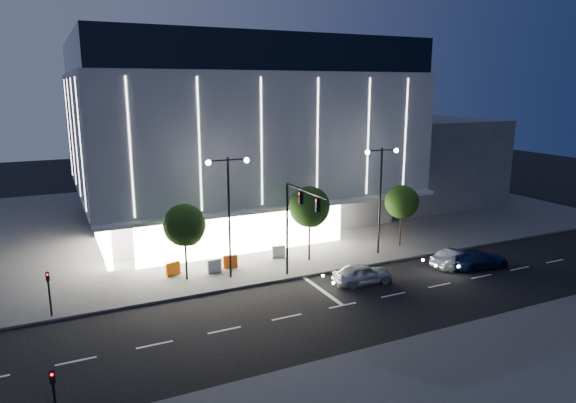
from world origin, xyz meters
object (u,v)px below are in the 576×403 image
(barrier_b, at_px, (214,266))
(car_third, at_px, (478,259))
(tree_right, at_px, (402,204))
(car_lead, at_px, (363,274))
(street_lamp_west, at_px, (229,200))
(barrier_c, at_px, (230,261))
(ped_signal_near, at_px, (54,395))
(barrier_d, at_px, (278,252))
(traffic_mast, at_px, (296,215))
(tree_mid, at_px, (310,209))
(car_second, at_px, (457,258))
(barrier_a, at_px, (173,269))
(tree_left, at_px, (185,227))
(ped_signal_far, at_px, (49,289))
(street_lamp_east, at_px, (381,185))

(barrier_b, bearing_deg, car_third, -29.52)
(tree_right, bearing_deg, car_lead, -142.96)
(street_lamp_west, bearing_deg, barrier_b, 116.66)
(barrier_c, bearing_deg, ped_signal_near, -116.92)
(barrier_d, bearing_deg, car_third, -25.83)
(ped_signal_near, relative_size, barrier_c, 2.73)
(tree_right, bearing_deg, traffic_mast, -162.98)
(tree_mid, xyz_separation_m, car_second, (9.74, -6.15, -3.62))
(tree_mid, height_order, barrier_b, tree_mid)
(tree_mid, height_order, barrier_a, tree_mid)
(tree_left, bearing_deg, ped_signal_near, -121.86)
(barrier_a, xyz_separation_m, barrier_c, (4.36, -0.29, 0.00))
(street_lamp_west, height_order, tree_left, street_lamp_west)
(barrier_c, bearing_deg, traffic_mast, -41.57)
(tree_left, height_order, barrier_a, tree_left)
(street_lamp_west, xyz_separation_m, ped_signal_near, (-12.00, -13.50, -4.07))
(ped_signal_far, distance_m, tree_mid, 19.35)
(tree_right, bearing_deg, tree_mid, 180.00)
(car_second, bearing_deg, ped_signal_far, 77.92)
(traffic_mast, height_order, car_third, traffic_mast)
(street_lamp_west, distance_m, barrier_d, 7.70)
(tree_left, bearing_deg, barrier_d, 10.71)
(traffic_mast, relative_size, street_lamp_west, 0.79)
(barrier_c, bearing_deg, street_lamp_west, -96.27)
(ped_signal_far, height_order, barrier_c, ped_signal_far)
(traffic_mast, bearing_deg, tree_right, 17.02)
(street_lamp_east, distance_m, tree_right, 3.81)
(car_third, bearing_deg, barrier_a, 75.75)
(ped_signal_near, bearing_deg, ped_signal_far, 90.00)
(tree_left, relative_size, barrier_c, 5.20)
(ped_signal_far, xyz_separation_m, barrier_a, (8.29, 3.73, -1.24))
(car_second, distance_m, barrier_a, 21.76)
(car_third, xyz_separation_m, barrier_a, (-21.86, 8.23, -0.06))
(car_third, bearing_deg, street_lamp_east, 47.03)
(barrier_d, bearing_deg, tree_right, -0.67)
(traffic_mast, bearing_deg, street_lamp_west, 146.35)
(street_lamp_east, xyz_separation_m, tree_mid, (-5.97, 1.02, -1.62))
(street_lamp_west, relative_size, barrier_a, 8.18)
(street_lamp_east, distance_m, car_lead, 8.58)
(street_lamp_east, height_order, car_third, street_lamp_east)
(street_lamp_west, relative_size, tree_right, 1.63)
(ped_signal_far, relative_size, barrier_d, 2.73)
(ped_signal_near, bearing_deg, barrier_b, 53.23)
(tree_left, distance_m, barrier_d, 8.77)
(tree_right, bearing_deg, barrier_b, 178.26)
(car_third, bearing_deg, tree_left, 77.99)
(tree_right, bearing_deg, ped_signal_far, -174.86)
(traffic_mast, distance_m, barrier_b, 7.71)
(street_lamp_west, distance_m, car_third, 19.83)
(car_lead, relative_size, car_third, 0.89)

